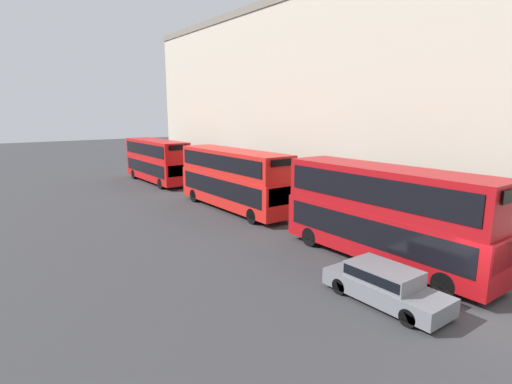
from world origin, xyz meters
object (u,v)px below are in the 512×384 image
object	(u,v)px
bus_second_in_queue	(233,177)
car_dark_sedan	(384,284)
bus_leading	(385,211)
bus_third_in_queue	(157,159)
pedestrian	(217,183)

from	to	relation	value
bus_second_in_queue	car_dark_sedan	distance (m)	15.90
bus_leading	bus_second_in_queue	size ratio (longest dim) A/B	0.95
bus_third_in_queue	pedestrian	world-z (taller)	bus_third_in_queue
pedestrian	car_dark_sedan	bearing A→B (deg)	-105.11
bus_second_in_queue	bus_leading	bearing A→B (deg)	-90.00
bus_second_in_queue	bus_third_in_queue	size ratio (longest dim) A/B	1.08
bus_second_in_queue	pedestrian	size ratio (longest dim) A/B	6.72
bus_leading	bus_third_in_queue	size ratio (longest dim) A/B	1.03
bus_second_in_queue	bus_third_in_queue	world-z (taller)	bus_second_in_queue
pedestrian	bus_third_in_queue	bearing A→B (deg)	108.71
bus_leading	car_dark_sedan	size ratio (longest dim) A/B	2.25
bus_third_in_queue	bus_second_in_queue	bearing A→B (deg)	-90.00
bus_leading	pedestrian	distance (m)	19.61
car_dark_sedan	pedestrian	bearing A→B (deg)	74.89
car_dark_sedan	bus_third_in_queue	bearing A→B (deg)	83.41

